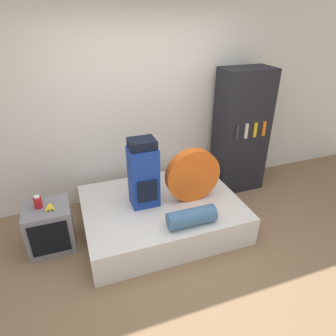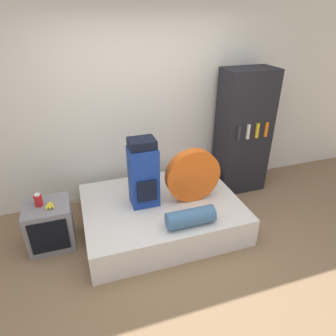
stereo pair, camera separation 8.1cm
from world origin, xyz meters
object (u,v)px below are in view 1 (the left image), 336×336
sleeping_roll (192,217)px  bookshelf (241,132)px  backpack (144,174)px  television (50,227)px  tent_bag (193,175)px  canister (38,202)px

sleeping_roll → bookshelf: size_ratio=0.30×
backpack → television: size_ratio=1.53×
tent_bag → bookshelf: 1.21m
backpack → television: backpack is taller
tent_bag → bookshelf: size_ratio=0.38×
backpack → tent_bag: bearing=-10.6°
television → bookshelf: 2.82m
television → bookshelf: bookshelf is taller
sleeping_roll → canister: size_ratio=3.67×
canister → bookshelf: (2.77, 0.45, 0.28)m
television → bookshelf: bearing=10.0°
bookshelf → backpack: bearing=-162.3°
backpack → sleeping_roll: bearing=-56.8°
sleeping_roll → television: 1.61m
backpack → tent_bag: 0.59m
television → canister: (-0.06, 0.02, 0.34)m
backpack → sleeping_roll: 0.74m
sleeping_roll → bookshelf: bearing=41.2°
sleeping_roll → television: (-1.48, 0.60, -0.19)m
backpack → canister: 1.19m
tent_bag → sleeping_roll: (-0.20, -0.46, -0.24)m
television → sleeping_roll: bearing=-22.0°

